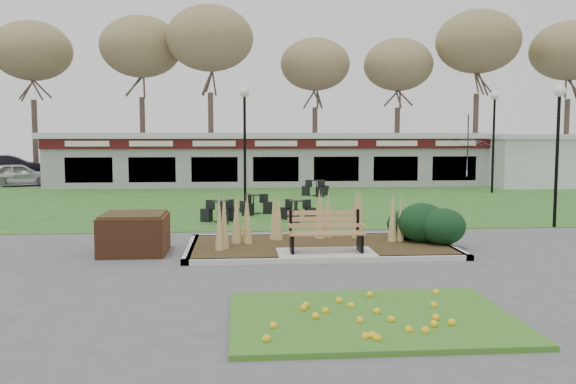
{
  "coord_description": "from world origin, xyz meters",
  "views": [
    {
      "loc": [
        -1.96,
        -13.32,
        2.75
      ],
      "look_at": [
        -0.71,
        2.0,
        1.33
      ],
      "focal_mm": 38.0,
      "sensor_mm": 36.0,
      "label": 1
    }
  ],
  "objects": [
    {
      "name": "park_bench",
      "position": [
        0.0,
        0.25,
        0.59
      ],
      "size": [
        1.7,
        0.66,
        0.93
      ],
      "color": "#AB7A4D",
      "rests_on": "ground"
    },
    {
      "name": "lamp_post_mid_right",
      "position": [
        7.48,
        4.06,
        3.09
      ],
      "size": [
        0.35,
        0.35,
        4.24
      ],
      "color": "black",
      "rests_on": "ground"
    },
    {
      "name": "planting_bed",
      "position": [
        1.27,
        1.35,
        0.37
      ],
      "size": [
        6.75,
        3.4,
        1.27
      ],
      "color": "#322814",
      "rests_on": "ground"
    },
    {
      "name": "brick_planter",
      "position": [
        -4.4,
        1.0,
        0.48
      ],
      "size": [
        1.5,
        1.5,
        0.95
      ],
      "color": "brown",
      "rests_on": "ground"
    },
    {
      "name": "service_hut",
      "position": [
        13.5,
        18.0,
        1.45
      ],
      "size": [
        4.4,
        3.4,
        2.83
      ],
      "color": "silver",
      "rests_on": "ground"
    },
    {
      "name": "flower_bed",
      "position": [
        0.0,
        -4.6,
        0.07
      ],
      "size": [
        4.2,
        3.0,
        0.16
      ],
      "color": "#2A7521",
      "rests_on": "ground"
    },
    {
      "name": "ground",
      "position": [
        0.0,
        0.0,
        0.0
      ],
      "size": [
        100.0,
        100.0,
        0.0
      ],
      "primitive_type": "plane",
      "color": "#515154",
      "rests_on": "ground"
    },
    {
      "name": "patio_umbrella",
      "position": [
        9.33,
        15.96,
        1.7
      ],
      "size": [
        2.67,
        2.7,
        2.68
      ],
      "color": "black",
      "rests_on": "ground"
    },
    {
      "name": "car_silver",
      "position": [
        -13.94,
        21.0,
        0.64
      ],
      "size": [
        4.02,
        2.88,
        1.27
      ],
      "primitive_type": "imported",
      "rotation": [
        0.0,
        0.0,
        1.99
      ],
      "color": "#B4B5BA",
      "rests_on": "ground"
    },
    {
      "name": "car_black",
      "position": [
        -16.49,
        27.0,
        0.75
      ],
      "size": [
        4.84,
        2.85,
        1.51
      ],
      "primitive_type": "imported",
      "rotation": [
        0.0,
        0.0,
        1.87
      ],
      "color": "black",
      "rests_on": "ground"
    },
    {
      "name": "bistro_set_c",
      "position": [
        -2.53,
        5.91,
        0.24
      ],
      "size": [
        1.26,
        1.18,
        0.68
      ],
      "color": "black",
      "rests_on": "ground"
    },
    {
      "name": "lamp_post_far_right",
      "position": [
        10.21,
        14.97,
        3.54
      ],
      "size": [
        0.4,
        0.4,
        4.86
      ],
      "color": "black",
      "rests_on": "ground"
    },
    {
      "name": "bistro_set_d",
      "position": [
        1.59,
        14.11,
        0.25
      ],
      "size": [
        1.3,
        1.24,
        0.7
      ],
      "color": "black",
      "rests_on": "ground"
    },
    {
      "name": "bistro_set_a",
      "position": [
        -1.44,
        7.89,
        0.24
      ],
      "size": [
        1.15,
        1.27,
        0.68
      ],
      "color": "black",
      "rests_on": "ground"
    },
    {
      "name": "lamp_post_mid_left",
      "position": [
        -1.72,
        9.7,
        3.32
      ],
      "size": [
        0.38,
        0.38,
        4.56
      ],
      "color": "black",
      "rests_on": "ground"
    },
    {
      "name": "food_pavilion",
      "position": [
        0.0,
        19.96,
        1.48
      ],
      "size": [
        24.6,
        3.4,
        2.9
      ],
      "color": "#939396",
      "rests_on": "ground"
    },
    {
      "name": "lawn",
      "position": [
        0.0,
        12.0,
        0.01
      ],
      "size": [
        34.0,
        16.0,
        0.02
      ],
      "primitive_type": "cube",
      "color": "#235D1D",
      "rests_on": "ground"
    },
    {
      "name": "tree_backdrop",
      "position": [
        0.0,
        28.0,
        8.36
      ],
      "size": [
        47.24,
        5.24,
        10.36
      ],
      "color": "#47382B",
      "rests_on": "ground"
    },
    {
      "name": "bistro_set_b",
      "position": [
        -0.08,
        6.14,
        0.23
      ],
      "size": [
        1.17,
        1.16,
        0.64
      ],
      "color": "black",
      "rests_on": "ground"
    }
  ]
}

